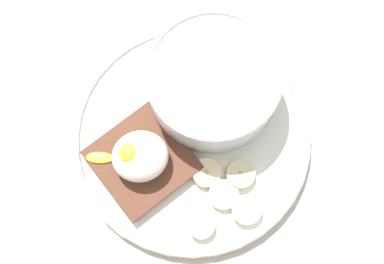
% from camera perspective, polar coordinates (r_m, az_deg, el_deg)
% --- Properties ---
extents(ground_plane, '(1.20, 1.20, 0.02)m').
position_cam_1_polar(ground_plane, '(0.58, 0.00, -0.93)').
color(ground_plane, beige).
rests_on(ground_plane, ground).
extents(plate, '(0.25, 0.25, 0.02)m').
position_cam_1_polar(plate, '(0.56, 0.00, -0.53)').
color(plate, white).
rests_on(plate, ground_plane).
extents(oatmeal_bowl, '(0.14, 0.14, 0.06)m').
position_cam_1_polar(oatmeal_bowl, '(0.54, 2.27, 5.21)').
color(oatmeal_bowl, white).
rests_on(oatmeal_bowl, plate).
extents(toast_slice, '(0.12, 0.12, 0.01)m').
position_cam_1_polar(toast_slice, '(0.55, -5.34, -3.04)').
color(toast_slice, brown).
rests_on(toast_slice, plate).
extents(poached_egg, '(0.08, 0.05, 0.04)m').
position_cam_1_polar(poached_egg, '(0.53, -5.72, -2.57)').
color(poached_egg, white).
rests_on(poached_egg, toast_slice).
extents(banana_slice_front, '(0.04, 0.04, 0.01)m').
position_cam_1_polar(banana_slice_front, '(0.55, 3.37, -6.69)').
color(banana_slice_front, '#F5EAB4').
rests_on(banana_slice_front, plate).
extents(banana_slice_left, '(0.04, 0.04, 0.01)m').
position_cam_1_polar(banana_slice_left, '(0.55, 5.15, -4.51)').
color(banana_slice_left, beige).
rests_on(banana_slice_left, plate).
extents(banana_slice_back, '(0.04, 0.04, 0.01)m').
position_cam_1_polar(banana_slice_back, '(0.54, 0.98, -9.98)').
color(banana_slice_back, beige).
rests_on(banana_slice_back, plate).
extents(banana_slice_right, '(0.03, 0.04, 0.02)m').
position_cam_1_polar(banana_slice_right, '(0.55, 5.82, -8.23)').
color(banana_slice_right, '#F1F1C1').
rests_on(banana_slice_right, plate).
extents(banana_slice_inner, '(0.04, 0.04, 0.01)m').
position_cam_1_polar(banana_slice_inner, '(0.55, 1.54, -4.37)').
color(banana_slice_inner, '#F9E6BB').
rests_on(banana_slice_inner, plate).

